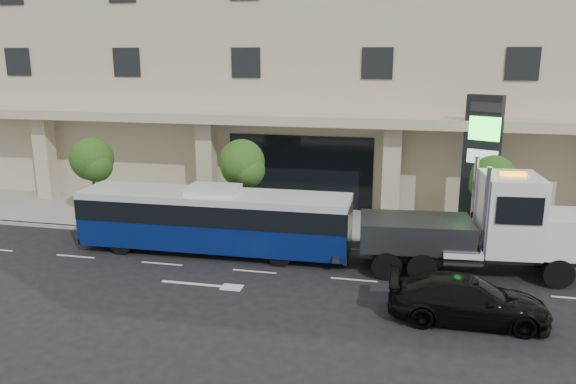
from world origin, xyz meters
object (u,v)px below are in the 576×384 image
at_px(tow_truck, 484,229).
at_px(black_sedan, 468,300).
at_px(city_bus, 214,219).
at_px(signage_pylon, 481,164).

relative_size(tow_truck, black_sedan, 1.95).
relative_size(city_bus, black_sedan, 2.31).
relative_size(city_bus, signage_pylon, 1.81).
height_order(city_bus, black_sedan, city_bus).
bearing_deg(city_bus, signage_pylon, 23.31).
distance_m(tow_truck, black_sedan, 4.56).
relative_size(black_sedan, signage_pylon, 0.78).
xyz_separation_m(city_bus, signage_pylon, (11.44, 5.12, 1.94)).
bearing_deg(signage_pylon, black_sedan, -73.07).
bearing_deg(city_bus, tow_truck, -1.20).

